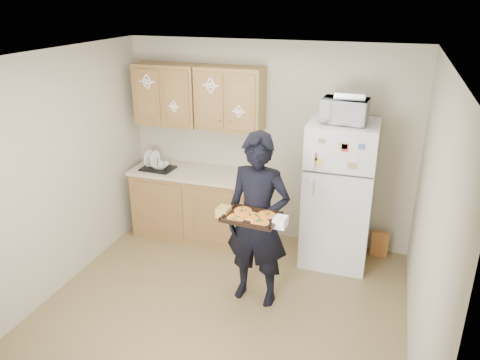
# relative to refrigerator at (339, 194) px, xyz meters

# --- Properties ---
(floor) EXTENTS (3.60, 3.60, 0.00)m
(floor) POSITION_rel_refrigerator_xyz_m (-0.95, -1.43, -0.85)
(floor) COLOR brown
(floor) RESTS_ON ground
(ceiling) EXTENTS (3.60, 3.60, 0.00)m
(ceiling) POSITION_rel_refrigerator_xyz_m (-0.95, -1.43, 1.65)
(ceiling) COLOR beige
(ceiling) RESTS_ON wall_back
(wall_back) EXTENTS (3.60, 0.04, 2.50)m
(wall_back) POSITION_rel_refrigerator_xyz_m (-0.95, 0.37, 0.40)
(wall_back) COLOR #B5AD93
(wall_back) RESTS_ON floor
(wall_front) EXTENTS (3.60, 0.04, 2.50)m
(wall_front) POSITION_rel_refrigerator_xyz_m (-0.95, -3.23, 0.40)
(wall_front) COLOR #B5AD93
(wall_front) RESTS_ON floor
(wall_left) EXTENTS (0.04, 3.60, 2.50)m
(wall_left) POSITION_rel_refrigerator_xyz_m (-2.75, -1.43, 0.40)
(wall_left) COLOR #B5AD93
(wall_left) RESTS_ON floor
(wall_right) EXTENTS (0.04, 3.60, 2.50)m
(wall_right) POSITION_rel_refrigerator_xyz_m (0.85, -1.43, 0.40)
(wall_right) COLOR #B5AD93
(wall_right) RESTS_ON floor
(refrigerator) EXTENTS (0.75, 0.70, 1.70)m
(refrigerator) POSITION_rel_refrigerator_xyz_m (0.00, 0.00, 0.00)
(refrigerator) COLOR white
(refrigerator) RESTS_ON floor
(base_cabinet) EXTENTS (1.60, 0.60, 0.86)m
(base_cabinet) POSITION_rel_refrigerator_xyz_m (-1.80, 0.05, -0.42)
(base_cabinet) COLOR brown
(base_cabinet) RESTS_ON floor
(countertop) EXTENTS (1.64, 0.64, 0.04)m
(countertop) POSITION_rel_refrigerator_xyz_m (-1.80, 0.05, 0.03)
(countertop) COLOR beige
(countertop) RESTS_ON base_cabinet
(upper_cab_left) EXTENTS (0.80, 0.33, 0.75)m
(upper_cab_left) POSITION_rel_refrigerator_xyz_m (-2.20, 0.18, 0.98)
(upper_cab_left) COLOR brown
(upper_cab_left) RESTS_ON wall_back
(upper_cab_right) EXTENTS (0.80, 0.33, 0.75)m
(upper_cab_right) POSITION_rel_refrigerator_xyz_m (-1.38, 0.18, 0.98)
(upper_cab_right) COLOR brown
(upper_cab_right) RESTS_ON wall_back
(cereal_box) EXTENTS (0.20, 0.07, 0.32)m
(cereal_box) POSITION_rel_refrigerator_xyz_m (0.52, 0.24, -0.69)
(cereal_box) COLOR gold
(cereal_box) RESTS_ON floor
(person) EXTENTS (0.69, 0.48, 1.80)m
(person) POSITION_rel_refrigerator_xyz_m (-0.67, -1.04, 0.05)
(person) COLOR black
(person) RESTS_ON floor
(baking_tray) EXTENTS (0.53, 0.40, 0.04)m
(baking_tray) POSITION_rel_refrigerator_xyz_m (-0.65, -1.34, 0.23)
(baking_tray) COLOR black
(baking_tray) RESTS_ON person
(pizza_front_left) EXTENTS (0.17, 0.17, 0.02)m
(pizza_front_left) POSITION_rel_refrigerator_xyz_m (-0.77, -1.41, 0.25)
(pizza_front_left) COLOR orange
(pizza_front_left) RESTS_ON baking_tray
(pizza_front_right) EXTENTS (0.17, 0.17, 0.02)m
(pizza_front_right) POSITION_rel_refrigerator_xyz_m (-0.54, -1.43, 0.25)
(pizza_front_right) COLOR orange
(pizza_front_right) RESTS_ON baking_tray
(pizza_back_left) EXTENTS (0.17, 0.17, 0.02)m
(pizza_back_left) POSITION_rel_refrigerator_xyz_m (-0.75, -1.24, 0.25)
(pizza_back_left) COLOR orange
(pizza_back_left) RESTS_ON baking_tray
(pizza_back_right) EXTENTS (0.17, 0.17, 0.02)m
(pizza_back_right) POSITION_rel_refrigerator_xyz_m (-0.52, -1.26, 0.25)
(pizza_back_right) COLOR orange
(pizza_back_right) RESTS_ON baking_tray
(pizza_center) EXTENTS (0.17, 0.17, 0.02)m
(pizza_center) POSITION_rel_refrigerator_xyz_m (-0.65, -1.34, 0.25)
(pizza_center) COLOR orange
(pizza_center) RESTS_ON baking_tray
(microwave) EXTENTS (0.50, 0.36, 0.27)m
(microwave) POSITION_rel_refrigerator_xyz_m (-0.01, -0.05, 0.98)
(microwave) COLOR white
(microwave) RESTS_ON refrigerator
(foil_pan) EXTENTS (0.32, 0.23, 0.07)m
(foil_pan) POSITION_rel_refrigerator_xyz_m (0.04, -0.02, 1.15)
(foil_pan) COLOR #B0AFB6
(foil_pan) RESTS_ON microwave
(dish_rack) EXTENTS (0.42, 0.32, 0.16)m
(dish_rack) POSITION_rel_refrigerator_xyz_m (-2.29, -0.03, 0.13)
(dish_rack) COLOR black
(dish_rack) RESTS_ON countertop
(bowl) EXTENTS (0.23, 0.23, 0.05)m
(bowl) POSITION_rel_refrigerator_xyz_m (-2.26, -0.03, 0.10)
(bowl) COLOR silver
(bowl) RESTS_ON dish_rack
(soap_bottle) EXTENTS (0.09, 0.09, 0.17)m
(soap_bottle) POSITION_rel_refrigerator_xyz_m (-1.13, -0.09, 0.13)
(soap_bottle) COLOR white
(soap_bottle) RESTS_ON countertop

